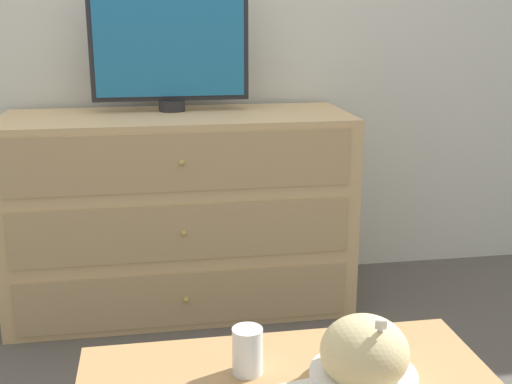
# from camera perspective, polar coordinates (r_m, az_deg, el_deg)

# --- Properties ---
(ground_plane) EXTENTS (12.00, 12.00, 0.00)m
(ground_plane) POSITION_cam_1_polar(r_m,az_deg,el_deg) (3.15, -8.68, -7.52)
(ground_plane) COLOR #56514C
(dresser) EXTENTS (1.41, 0.55, 0.83)m
(dresser) POSITION_cam_1_polar(r_m,az_deg,el_deg) (2.73, -6.76, -1.81)
(dresser) COLOR tan
(dresser) RESTS_ON ground_plane
(tv) EXTENTS (0.65, 0.11, 0.47)m
(tv) POSITION_cam_1_polar(r_m,az_deg,el_deg) (2.72, -7.67, 12.39)
(tv) COLOR #232328
(tv) RESTS_ON dresser
(takeout_bowl) EXTENTS (0.24, 0.24, 0.19)m
(takeout_bowl) POSITION_cam_1_polar(r_m,az_deg,el_deg) (1.46, 9.59, -14.33)
(takeout_bowl) COLOR silver
(takeout_bowl) RESTS_ON coffee_table
(drink_cup) EXTENTS (0.07, 0.07, 0.11)m
(drink_cup) POSITION_cam_1_polar(r_m,az_deg,el_deg) (1.49, -0.77, -14.16)
(drink_cup) COLOR white
(drink_cup) RESTS_ON coffee_table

